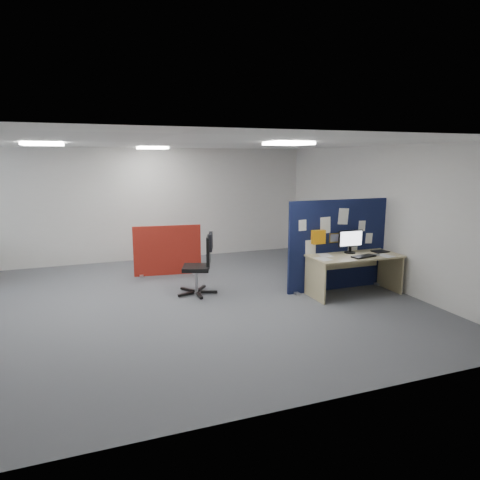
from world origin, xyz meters
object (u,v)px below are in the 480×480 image
object	(u,v)px
main_desk	(353,264)
red_divider	(167,251)
office_chair	(202,260)
monitor_main	(350,240)
navy_divider	(337,245)

from	to	relation	value
main_desk	red_divider	distance (m)	3.83
red_divider	office_chair	bearing A→B (deg)	-70.26
main_desk	monitor_main	xyz separation A→B (m)	(0.03, 0.15, 0.41)
red_divider	office_chair	world-z (taller)	office_chair
navy_divider	monitor_main	world-z (taller)	navy_divider
red_divider	navy_divider	bearing A→B (deg)	-29.59
monitor_main	red_divider	bearing A→B (deg)	143.95
navy_divider	monitor_main	distance (m)	0.27
main_desk	office_chair	bearing A→B (deg)	160.58
navy_divider	main_desk	xyz separation A→B (m)	(0.11, -0.36, -0.30)
monitor_main	office_chair	size ratio (longest dim) A/B	0.44
monitor_main	red_divider	distance (m)	3.78
main_desk	red_divider	world-z (taller)	red_divider
red_divider	main_desk	bearing A→B (deg)	-32.84
red_divider	office_chair	xyz separation A→B (m)	(0.35, -1.55, 0.11)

